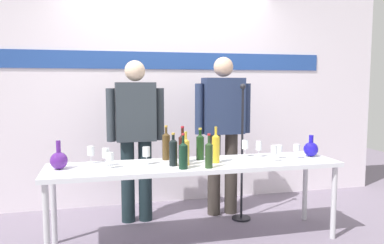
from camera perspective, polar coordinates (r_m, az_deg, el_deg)
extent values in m
plane|color=slate|center=(3.70, 0.58, -17.27)|extent=(10.00, 10.00, 0.00)
cube|color=white|center=(4.65, -3.37, 6.42)|extent=(5.56, 0.10, 3.00)
cube|color=#264A98|center=(4.61, -3.25, 9.10)|extent=(3.89, 0.01, 0.20)
cube|color=white|center=(3.48, 0.60, -6.47)|extent=(2.64, 0.61, 0.04)
cylinder|color=silver|center=(3.26, -20.85, -14.40)|extent=(0.05, 0.05, 0.69)
cylinder|color=silver|center=(3.86, 20.36, -11.19)|extent=(0.05, 0.05, 0.69)
cylinder|color=silver|center=(3.74, -19.90, -11.74)|extent=(0.05, 0.05, 0.69)
cylinder|color=silver|center=(4.27, 16.49, -9.42)|extent=(0.05, 0.05, 0.69)
sphere|color=#562285|center=(3.41, -19.22, -5.45)|extent=(0.15, 0.15, 0.15)
cylinder|color=#562285|center=(3.39, -19.29, -3.51)|extent=(0.04, 0.04, 0.11)
sphere|color=#1D15B4|center=(3.96, 17.28, -3.89)|extent=(0.14, 0.14, 0.14)
cylinder|color=#1D15B4|center=(3.95, 17.33, -2.44)|extent=(0.04, 0.04, 0.08)
cylinder|color=#18262A|center=(4.09, -9.54, -8.73)|extent=(0.14, 0.14, 0.86)
cylinder|color=#18262A|center=(4.11, -6.98, -8.63)|extent=(0.14, 0.14, 0.86)
cube|color=#2F363E|center=(3.98, -8.41, 1.54)|extent=(0.40, 0.22, 0.60)
cylinder|color=#2F363E|center=(3.97, -12.02, 1.02)|extent=(0.09, 0.09, 0.54)
cylinder|color=#2F363E|center=(4.01, -4.82, 1.18)|extent=(0.09, 0.09, 0.54)
sphere|color=beige|center=(3.97, -8.50, 7.55)|extent=(0.21, 0.21, 0.21)
cylinder|color=#342D28|center=(4.26, 3.29, -7.77)|extent=(0.14, 0.14, 0.90)
cylinder|color=#342D28|center=(4.32, 5.83, -7.60)|extent=(0.14, 0.14, 0.90)
cube|color=#243050|center=(4.17, 4.66, 2.42)|extent=(0.44, 0.22, 0.61)
cylinder|color=#243050|center=(4.10, 1.06, 1.95)|extent=(0.09, 0.09, 0.54)
cylinder|color=#243050|center=(4.27, 8.10, 2.05)|extent=(0.09, 0.09, 0.54)
sphere|color=#D1A88C|center=(4.17, 4.70, 8.18)|extent=(0.21, 0.21, 0.21)
cylinder|color=gold|center=(3.48, 3.56, -4.15)|extent=(0.07, 0.07, 0.24)
cone|color=gold|center=(3.46, 3.57, -2.00)|extent=(0.07, 0.07, 0.03)
cylinder|color=gold|center=(3.46, 3.57, -1.58)|extent=(0.02, 0.02, 0.08)
cylinder|color=gold|center=(3.45, 3.58, -0.83)|extent=(0.03, 0.03, 0.02)
cylinder|color=#493519|center=(3.62, -3.87, -3.80)|extent=(0.07, 0.07, 0.23)
cone|color=#493519|center=(3.60, -3.88, -1.77)|extent=(0.07, 0.07, 0.03)
cylinder|color=#493519|center=(3.60, -3.89, -1.37)|extent=(0.02, 0.02, 0.08)
cylinder|color=gold|center=(3.59, -3.89, -0.65)|extent=(0.03, 0.03, 0.02)
cylinder|color=#183718|center=(3.62, 1.22, -3.93)|extent=(0.07, 0.07, 0.22)
cone|color=#183718|center=(3.60, 1.22, -2.03)|extent=(0.07, 0.07, 0.03)
cylinder|color=#183718|center=(3.60, 1.22, -1.69)|extent=(0.03, 0.03, 0.07)
cylinder|color=gold|center=(3.59, 1.23, -1.02)|extent=(0.03, 0.03, 0.02)
cylinder|color=black|center=(3.23, -1.31, -5.25)|extent=(0.08, 0.08, 0.20)
cone|color=black|center=(3.21, -1.32, -3.27)|extent=(0.08, 0.08, 0.03)
cylinder|color=black|center=(3.21, -1.32, -2.74)|extent=(0.02, 0.02, 0.09)
cylinder|color=#AC2025|center=(3.20, -1.32, -1.84)|extent=(0.03, 0.03, 0.02)
cylinder|color=#371611|center=(3.48, -1.42, -4.17)|extent=(0.07, 0.07, 0.23)
cone|color=#371611|center=(3.46, -1.43, -2.06)|extent=(0.07, 0.07, 0.03)
cylinder|color=#371611|center=(3.46, -1.43, -1.58)|extent=(0.03, 0.03, 0.08)
cylinder|color=#AC1926|center=(3.45, -1.43, -0.76)|extent=(0.03, 0.03, 0.02)
cylinder|color=gold|center=(3.37, -0.94, -4.66)|extent=(0.07, 0.07, 0.22)
cone|color=gold|center=(3.35, -0.95, -2.64)|extent=(0.07, 0.07, 0.03)
cylinder|color=gold|center=(3.35, -0.95, -2.28)|extent=(0.02, 0.02, 0.07)
cylinder|color=gold|center=(3.34, -0.95, -1.58)|extent=(0.03, 0.03, 0.02)
cylinder|color=black|center=(3.36, -2.81, -4.73)|extent=(0.07, 0.07, 0.21)
cone|color=black|center=(3.34, -2.82, -2.71)|extent=(0.07, 0.07, 0.03)
cylinder|color=black|center=(3.33, -2.82, -2.40)|extent=(0.03, 0.03, 0.06)
cylinder|color=gold|center=(3.33, -2.83, -1.75)|extent=(0.03, 0.03, 0.02)
cylinder|color=#233C1C|center=(3.27, 2.53, -5.14)|extent=(0.07, 0.07, 0.20)
cone|color=#233C1C|center=(3.25, 2.54, -3.21)|extent=(0.07, 0.07, 0.03)
cylinder|color=#233C1C|center=(3.25, 2.55, -2.71)|extent=(0.02, 0.02, 0.08)
cylinder|color=red|center=(3.24, 2.55, -1.88)|extent=(0.03, 0.03, 0.02)
cylinder|color=white|center=(3.44, -6.81, -6.28)|extent=(0.06, 0.06, 0.00)
cylinder|color=white|center=(3.44, -6.82, -5.69)|extent=(0.01, 0.01, 0.07)
cylinder|color=white|center=(3.42, -6.83, -4.41)|extent=(0.07, 0.07, 0.09)
cylinder|color=white|center=(3.45, -12.67, -6.38)|extent=(0.06, 0.06, 0.00)
cylinder|color=white|center=(3.44, -12.69, -5.78)|extent=(0.01, 0.01, 0.07)
cylinder|color=white|center=(3.42, -12.72, -4.52)|extent=(0.06, 0.06, 0.08)
cylinder|color=white|center=(3.59, -14.79, -5.95)|extent=(0.06, 0.06, 0.00)
cylinder|color=white|center=(3.58, -14.81, -5.38)|extent=(0.01, 0.01, 0.07)
cylinder|color=white|center=(3.56, -14.84, -4.17)|extent=(0.06, 0.06, 0.08)
cylinder|color=white|center=(3.35, -12.09, -6.71)|extent=(0.06, 0.06, 0.00)
cylinder|color=white|center=(3.34, -12.10, -6.19)|extent=(0.01, 0.01, 0.06)
cylinder|color=white|center=(3.33, -12.12, -5.08)|extent=(0.07, 0.07, 0.07)
cylinder|color=white|center=(3.82, 9.89, -5.13)|extent=(0.06, 0.06, 0.00)
cylinder|color=white|center=(3.81, 9.90, -4.61)|extent=(0.01, 0.01, 0.07)
cylinder|color=white|center=(3.80, 9.92, -3.47)|extent=(0.06, 0.06, 0.09)
cylinder|color=white|center=(3.81, 15.29, -5.27)|extent=(0.06, 0.06, 0.00)
cylinder|color=white|center=(3.80, 15.30, -4.71)|extent=(0.01, 0.01, 0.07)
cylinder|color=white|center=(3.79, 15.33, -3.68)|extent=(0.06, 0.06, 0.07)
cylinder|color=white|center=(3.81, 7.88, -5.11)|extent=(0.05, 0.05, 0.00)
cylinder|color=white|center=(3.81, 7.89, -4.53)|extent=(0.01, 0.01, 0.08)
cylinder|color=white|center=(3.79, 7.91, -3.32)|extent=(0.06, 0.06, 0.09)
cylinder|color=white|center=(3.62, 12.11, -5.76)|extent=(0.05, 0.05, 0.00)
cylinder|color=white|center=(3.62, 12.12, -5.28)|extent=(0.01, 0.01, 0.06)
cylinder|color=white|center=(3.61, 12.14, -4.11)|extent=(0.06, 0.06, 0.09)
cylinder|color=white|center=(3.79, 12.78, -5.28)|extent=(0.05, 0.05, 0.00)
cylinder|color=white|center=(3.78, 12.79, -4.83)|extent=(0.01, 0.01, 0.06)
cylinder|color=white|center=(3.77, 12.81, -3.87)|extent=(0.07, 0.07, 0.07)
cylinder|color=black|center=(4.25, 7.34, -14.02)|extent=(0.20, 0.20, 0.02)
cylinder|color=black|center=(4.07, 7.46, -4.94)|extent=(0.02, 0.02, 1.39)
sphere|color=#232328|center=(4.00, 7.60, 5.27)|extent=(0.06, 0.06, 0.06)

